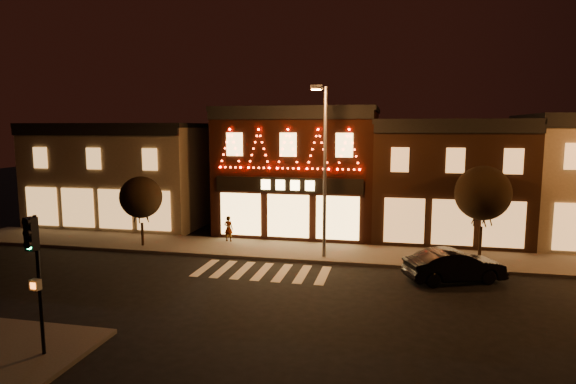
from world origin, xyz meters
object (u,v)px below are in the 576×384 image
(dark_sedan, at_px, (454,266))
(pedestrian, at_px, (229,229))
(traffic_signal_near, at_px, (35,258))
(streetlamp_mid, at_px, (324,159))

(dark_sedan, distance_m, pedestrian, 13.41)
(traffic_signal_near, relative_size, streetlamp_mid, 0.48)
(traffic_signal_near, bearing_deg, dark_sedan, 45.33)
(traffic_signal_near, xyz_separation_m, pedestrian, (0.63, 15.41, -2.26))
(pedestrian, bearing_deg, dark_sedan, 166.64)
(traffic_signal_near, distance_m, streetlamp_mid, 14.69)
(dark_sedan, height_order, pedestrian, pedestrian)
(traffic_signal_near, height_order, pedestrian, traffic_signal_near)
(traffic_signal_near, relative_size, pedestrian, 2.78)
(streetlamp_mid, relative_size, pedestrian, 5.77)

